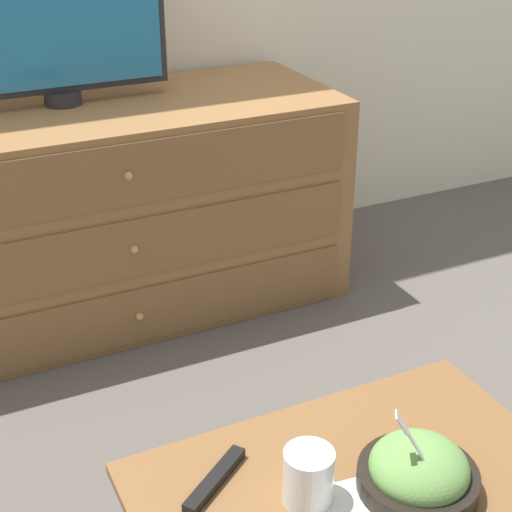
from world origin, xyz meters
TOP-DOWN VIEW (x-y plane):
  - ground_plane at (0.00, 0.00)m, footprint 12.00×12.00m
  - dresser at (-0.02, -0.32)m, footprint 1.47×0.60m
  - tv at (-0.10, -0.25)m, footprint 0.65×0.11m
  - takeout_bowl at (0.10, -1.78)m, footprint 0.20×0.20m
  - drink_cup at (-0.07, -1.72)m, footprint 0.08×0.08m
  - remote_control at (-0.19, -1.62)m, footprint 0.15×0.12m

SIDE VIEW (x-z plane):
  - ground_plane at x=0.00m, z-range 0.00..0.00m
  - dresser at x=-0.02m, z-range 0.00..0.67m
  - remote_control at x=-0.19m, z-range 0.39..0.40m
  - takeout_bowl at x=0.10m, z-range 0.34..0.51m
  - drink_cup at x=-0.07m, z-range 0.38..0.48m
  - tv at x=-0.10m, z-range 0.68..1.11m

